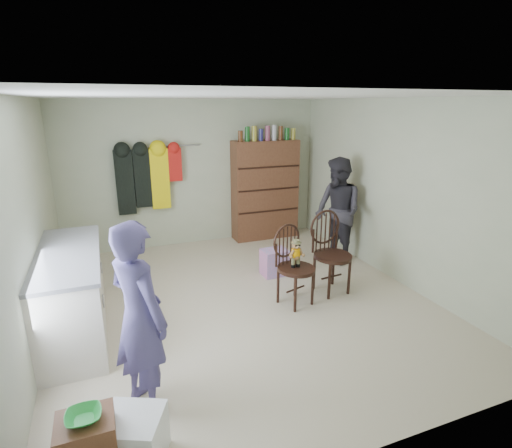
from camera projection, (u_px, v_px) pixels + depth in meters
name	position (u px, v px, depth m)	size (l,w,h in m)	color
ground_plane	(244.00, 301.00, 5.10)	(5.00, 5.00, 0.00)	beige
room_walls	(228.00, 172.00, 5.12)	(5.00, 5.00, 5.00)	beige
counter	(72.00, 293.00, 4.28)	(0.64, 1.86, 0.94)	silver
bowl	(83.00, 417.00, 2.51)	(0.22, 0.22, 0.05)	green
plastic_tub	(134.00, 439.00, 2.77)	(0.40, 0.38, 0.38)	white
chair_front	(293.00, 260.00, 4.92)	(0.56, 0.56, 1.01)	black
chair_far	(330.00, 249.00, 5.26)	(0.53, 0.53, 1.09)	black
striped_bag	(274.00, 262.00, 5.85)	(0.37, 0.28, 0.39)	pink
person_left	(139.00, 318.00, 3.15)	(0.59, 0.38, 1.61)	#4D447E
person_right	(338.00, 211.00, 6.16)	(0.80, 0.63, 1.66)	#2D2B33
dresser	(265.00, 189.00, 7.32)	(1.20, 0.39, 2.06)	brown
coat_rack	(147.00, 178.00, 6.57)	(1.42, 0.12, 1.09)	#99999E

